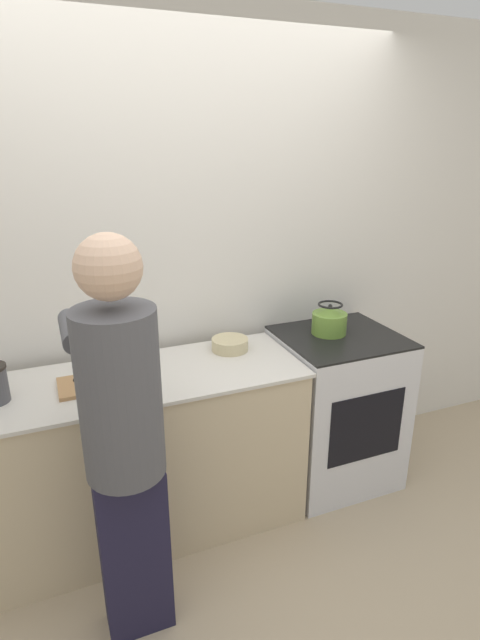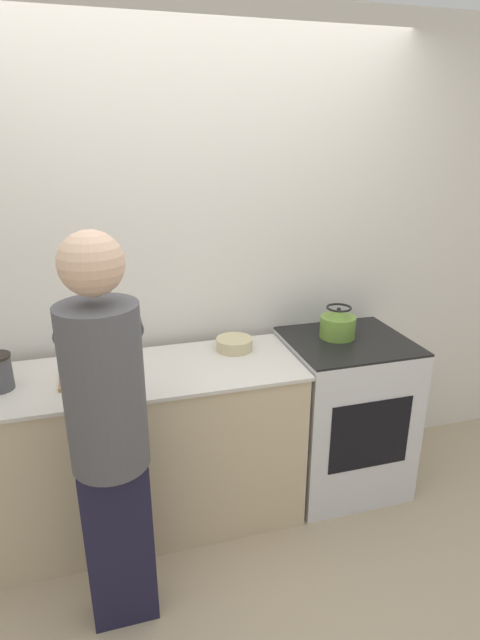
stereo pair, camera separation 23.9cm
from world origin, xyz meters
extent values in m
plane|color=tan|center=(0.00, 0.00, 0.00)|extent=(12.00, 12.00, 0.00)
cube|color=silver|center=(0.00, 0.67, 1.30)|extent=(8.00, 0.05, 2.60)
cube|color=#C6B28E|center=(-0.34, 0.29, 0.43)|extent=(1.63, 0.57, 0.86)
cube|color=beige|center=(-0.34, 0.29, 0.87)|extent=(1.65, 0.60, 0.02)
cube|color=silver|center=(0.83, 0.30, 0.45)|extent=(0.66, 0.61, 0.90)
cube|color=black|center=(0.83, 0.30, 0.91)|extent=(0.66, 0.61, 0.01)
cube|color=black|center=(0.83, 0.00, 0.50)|extent=(0.46, 0.01, 0.40)
cube|color=#1D1A33|center=(-0.47, -0.26, 0.39)|extent=(0.27, 0.16, 0.77)
cylinder|color=#4C4C51|center=(-0.47, -0.26, 1.09)|extent=(0.30, 0.30, 0.64)
sphere|color=#D1A889|center=(-0.47, -0.26, 1.56)|extent=(0.23, 0.23, 0.23)
cylinder|color=#4C4C51|center=(-0.60, 0.02, 1.26)|extent=(0.08, 0.30, 0.08)
cylinder|color=#4C4C51|center=(-0.35, 0.02, 1.26)|extent=(0.08, 0.30, 0.08)
cube|color=#A87A4C|center=(-0.52, 0.28, 0.89)|extent=(0.33, 0.22, 0.02)
cube|color=silver|center=(-0.46, 0.29, 0.90)|extent=(0.14, 0.06, 0.01)
cube|color=black|center=(-0.57, 0.32, 0.90)|extent=(0.09, 0.05, 0.01)
cylinder|color=olive|center=(0.78, 0.36, 0.98)|extent=(0.20, 0.20, 0.12)
cone|color=olive|center=(0.78, 0.36, 1.05)|extent=(0.16, 0.16, 0.03)
sphere|color=black|center=(0.78, 0.36, 1.08)|extent=(0.02, 0.02, 0.02)
torus|color=black|center=(0.78, 0.36, 1.09)|extent=(0.14, 0.14, 0.01)
cylinder|color=#C6B789|center=(0.21, 0.42, 0.91)|extent=(0.20, 0.20, 0.06)
camera|label=1|loc=(-0.67, -1.88, 1.95)|focal=28.00mm
camera|label=2|loc=(-0.45, -1.96, 1.95)|focal=28.00mm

